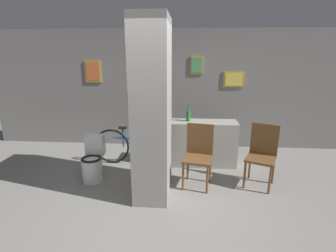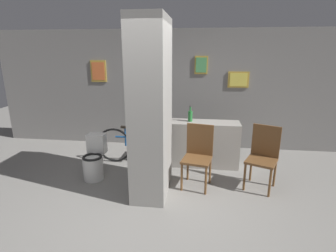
# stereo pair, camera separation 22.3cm
# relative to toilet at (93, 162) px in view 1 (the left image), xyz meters

# --- Properties ---
(ground_plane) EXTENTS (14.00, 14.00, 0.00)m
(ground_plane) POSITION_rel_toilet_xyz_m (1.07, -0.79, -0.32)
(ground_plane) COLOR gray
(wall_back) EXTENTS (8.00, 0.09, 2.60)m
(wall_back) POSITION_rel_toilet_xyz_m (1.08, 1.84, 0.98)
(wall_back) COLOR gray
(wall_back) RESTS_ON ground_plane
(pillar_center) EXTENTS (0.53, 1.01, 2.60)m
(pillar_center) POSITION_rel_toilet_xyz_m (1.07, -0.29, 0.98)
(pillar_center) COLOR gray
(pillar_center) RESTS_ON ground_plane
(counter_shelf) EXTENTS (1.39, 0.44, 0.86)m
(counter_shelf) POSITION_rel_toilet_xyz_m (1.84, 0.78, 0.11)
(counter_shelf) COLOR gray
(counter_shelf) RESTS_ON ground_plane
(toilet) EXTENTS (0.34, 0.50, 0.75)m
(toilet) POSITION_rel_toilet_xyz_m (0.00, 0.00, 0.00)
(toilet) COLOR white
(toilet) RESTS_ON ground_plane
(chair_near_pillar) EXTENTS (0.51, 0.51, 1.01)m
(chair_near_pillar) POSITION_rel_toilet_xyz_m (1.78, -0.03, 0.23)
(chair_near_pillar) COLOR brown
(chair_near_pillar) RESTS_ON ground_plane
(chair_by_doorway) EXTENTS (0.58, 0.58, 1.01)m
(chair_by_doorway) POSITION_rel_toilet_xyz_m (2.80, 0.04, 0.23)
(chair_by_doorway) COLOR brown
(chair_by_doorway) RESTS_ON ground_plane
(bicycle) EXTENTS (1.63, 0.42, 0.75)m
(bicycle) POSITION_rel_toilet_xyz_m (0.60, 0.70, 0.04)
(bicycle) COLOR black
(bicycle) RESTS_ON ground_plane
(bottle_tall) EXTENTS (0.08, 0.08, 0.30)m
(bottle_tall) POSITION_rel_toilet_xyz_m (1.61, 0.80, 0.65)
(bottle_tall) COLOR #267233
(bottle_tall) RESTS_ON counter_shelf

